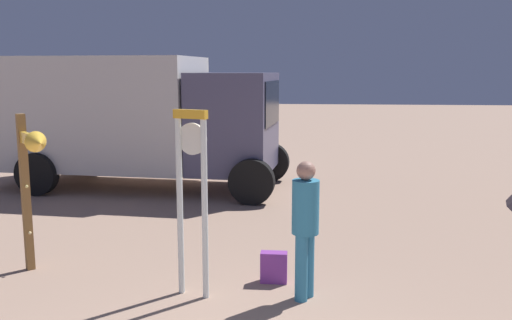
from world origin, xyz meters
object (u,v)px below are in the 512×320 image
at_px(person_near_clock, 305,223).
at_px(backpack, 274,267).
at_px(arrow_sign, 30,170).
at_px(standing_clock, 192,186).
at_px(box_truck_near, 129,116).

height_order(person_near_clock, backpack, person_near_clock).
xyz_separation_m(arrow_sign, person_near_clock, (3.40, -0.37, -0.49)).
bearing_deg(standing_clock, person_near_clock, 0.95).
bearing_deg(backpack, arrow_sign, -178.19).
xyz_separation_m(arrow_sign, backpack, (3.02, 0.10, -1.19)).
relative_size(standing_clock, arrow_sign, 1.06).
bearing_deg(person_near_clock, box_truck_near, 124.17).
bearing_deg(person_near_clock, backpack, 129.50).
height_order(arrow_sign, backpack, arrow_sign).
distance_m(arrow_sign, person_near_clock, 3.45).
relative_size(person_near_clock, box_truck_near, 0.24).
bearing_deg(box_truck_near, person_near_clock, -55.83).
xyz_separation_m(standing_clock, box_truck_near, (-2.68, 5.86, 0.30)).
relative_size(standing_clock, box_truck_near, 0.33).
distance_m(standing_clock, backpack, 1.51).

